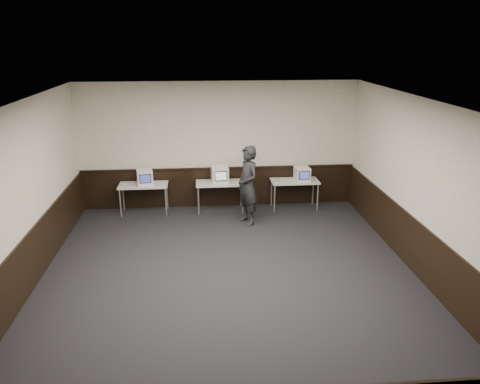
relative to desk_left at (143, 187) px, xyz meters
name	(u,v)px	position (x,y,z in m)	size (l,w,h in m)	color
floor	(230,280)	(1.90, -3.60, -0.68)	(8.00, 8.00, 0.00)	black
ceiling	(229,103)	(1.90, -3.60, 2.52)	(8.00, 8.00, 0.00)	white
back_wall	(219,146)	(1.90, 0.40, 0.92)	(7.00, 7.00, 0.00)	beige
front_wall	(258,340)	(1.90, -7.60, 0.92)	(7.00, 7.00, 0.00)	beige
left_wall	(19,203)	(-1.60, -3.60, 0.92)	(8.00, 8.00, 0.00)	beige
right_wall	(425,191)	(5.40, -3.60, 0.92)	(8.00, 8.00, 0.00)	beige
wainscot_back	(219,187)	(1.90, 0.38, -0.18)	(6.98, 0.04, 1.00)	black
wainscot_left	(29,263)	(-1.58, -3.60, -0.18)	(0.04, 7.98, 1.00)	black
wainscot_right	(417,248)	(5.38, -3.60, -0.18)	(0.04, 7.98, 1.00)	black
wainscot_rail	(219,168)	(1.90, 0.36, 0.34)	(6.98, 0.06, 0.04)	black
desk_left	(143,187)	(0.00, 0.00, 0.00)	(1.20, 0.60, 0.75)	silver
desk_center	(220,185)	(1.90, 0.00, 0.00)	(1.20, 0.60, 0.75)	silver
desk_right	(295,183)	(3.80, 0.00, 0.00)	(1.20, 0.60, 0.75)	silver
emac_left	(145,177)	(0.05, -0.02, 0.26)	(0.44, 0.46, 0.37)	white
emac_center	(220,174)	(1.90, 0.00, 0.28)	(0.45, 0.47, 0.41)	white
emac_right	(302,174)	(3.97, -0.05, 0.25)	(0.39, 0.41, 0.36)	white
person	(248,186)	(2.51, -0.90, 0.26)	(0.68, 0.45, 1.87)	black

